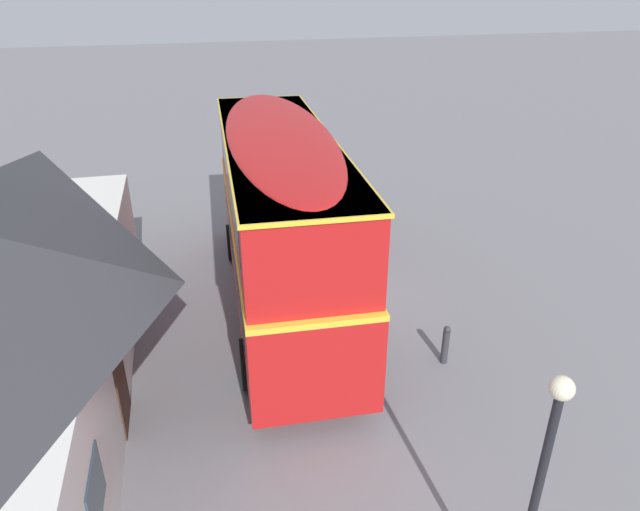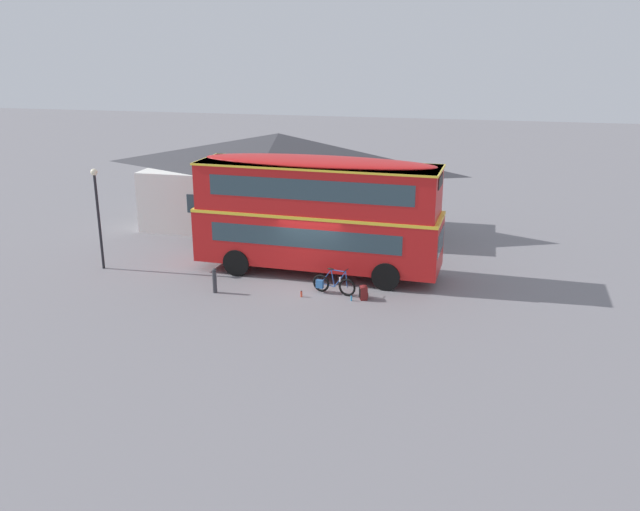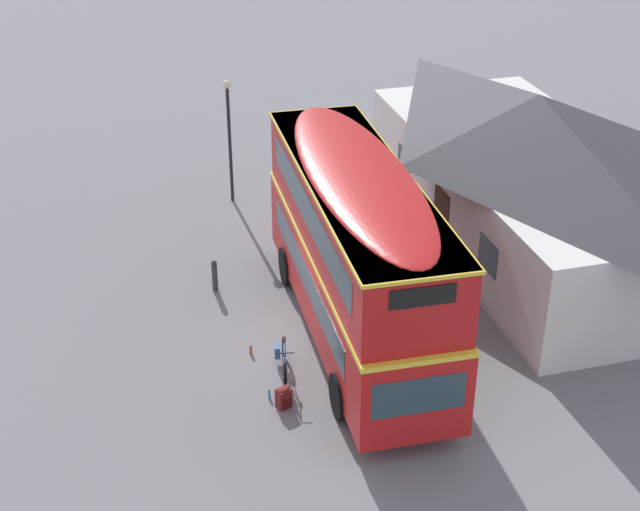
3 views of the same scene
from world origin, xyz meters
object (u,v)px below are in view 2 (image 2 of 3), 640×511
object	(u,v)px
double_decker_bus	(318,210)
backpack_on_ground	(364,292)
kerb_bollard	(215,280)
touring_bicycle	(332,284)
street_lamp	(98,207)
water_bottle_red_squeeze	(301,294)
water_bottle_blue_sports	(351,298)

from	to	relation	value
double_decker_bus	backpack_on_ground	xyz separation A→B (m)	(2.33, -2.50, -2.36)
backpack_on_ground	kerb_bollard	distance (m)	5.64
double_decker_bus	touring_bicycle	distance (m)	3.34
touring_bicycle	backpack_on_ground	world-z (taller)	touring_bicycle
backpack_on_ground	street_lamp	xyz separation A→B (m)	(-11.22, 1.03, 2.36)
touring_bicycle	water_bottle_red_squeeze	distance (m)	1.23
touring_bicycle	kerb_bollard	size ratio (longest dim) A/B	1.79
backpack_on_ground	kerb_bollard	bearing A→B (deg)	-174.02
double_decker_bus	water_bottle_red_squeeze	bearing A→B (deg)	-89.29
water_bottle_blue_sports	kerb_bollard	world-z (taller)	kerb_bollard
street_lamp	kerb_bollard	size ratio (longest dim) A/B	4.36
water_bottle_red_squeeze	kerb_bollard	xyz separation A→B (m)	(-3.31, -0.30, 0.38)
kerb_bollard	street_lamp	bearing A→B (deg)	163.92
water_bottle_blue_sports	street_lamp	xyz separation A→B (m)	(-10.81, 1.28, 2.54)
touring_bicycle	street_lamp	size ratio (longest dim) A/B	0.41
backpack_on_ground	double_decker_bus	bearing A→B (deg)	133.01
water_bottle_red_squeeze	backpack_on_ground	bearing A→B (deg)	7.10
kerb_bollard	water_bottle_blue_sports	bearing A→B (deg)	3.67
touring_bicycle	water_bottle_blue_sports	size ratio (longest dim) A/B	7.58
backpack_on_ground	touring_bicycle	bearing A→B (deg)	166.09
backpack_on_ground	kerb_bollard	size ratio (longest dim) A/B	0.57
water_bottle_blue_sports	kerb_bollard	distance (m)	5.23
water_bottle_red_squeeze	touring_bicycle	bearing A→B (deg)	29.63
street_lamp	backpack_on_ground	bearing A→B (deg)	-5.25
water_bottle_red_squeeze	street_lamp	world-z (taller)	street_lamp
water_bottle_red_squeeze	double_decker_bus	bearing A→B (deg)	90.71
kerb_bollard	touring_bicycle	bearing A→B (deg)	11.64
water_bottle_blue_sports	backpack_on_ground	bearing A→B (deg)	32.04
backpack_on_ground	water_bottle_red_squeeze	xyz separation A→B (m)	(-2.30, -0.29, -0.17)
water_bottle_red_squeeze	kerb_bollard	size ratio (longest dim) A/B	0.25
street_lamp	water_bottle_blue_sports	bearing A→B (deg)	-6.78
double_decker_bus	street_lamp	bearing A→B (deg)	-170.60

